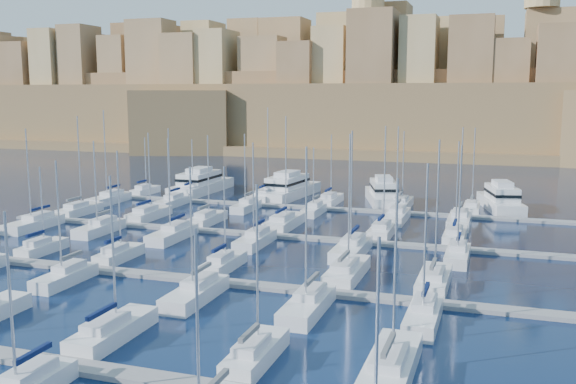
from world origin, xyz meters
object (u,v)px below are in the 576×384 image
(motor_yacht_a, at_px, (201,184))
(motor_yacht_c, at_px, (383,194))
(motor_yacht_b, at_px, (288,188))
(motor_yacht_d, at_px, (501,200))
(sailboat_4, at_px, (255,354))

(motor_yacht_a, xyz_separation_m, motor_yacht_c, (36.16, -1.42, 0.00))
(motor_yacht_b, relative_size, motor_yacht_c, 1.15)
(motor_yacht_a, distance_m, motor_yacht_b, 18.17)
(motor_yacht_d, bearing_deg, motor_yacht_c, 179.83)
(sailboat_4, distance_m, motor_yacht_a, 81.58)
(motor_yacht_b, distance_m, motor_yacht_c, 18.04)
(motor_yacht_c, bearing_deg, motor_yacht_b, 175.96)
(sailboat_4, relative_size, motor_yacht_c, 0.82)
(motor_yacht_a, bearing_deg, motor_yacht_c, -2.25)
(motor_yacht_d, bearing_deg, motor_yacht_b, 177.98)
(motor_yacht_b, bearing_deg, sailboat_4, -73.45)
(motor_yacht_a, relative_size, motor_yacht_c, 1.14)
(sailboat_4, bearing_deg, motor_yacht_c, 92.61)
(motor_yacht_d, bearing_deg, sailboat_4, -103.28)
(motor_yacht_b, bearing_deg, motor_yacht_c, -4.04)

